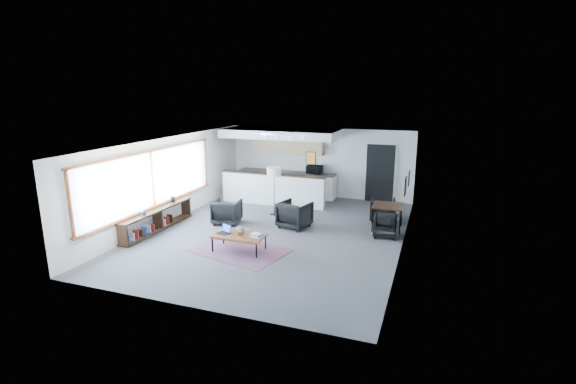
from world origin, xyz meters
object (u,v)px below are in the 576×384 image
(laptop, at_px, (225,231))
(microwave, at_px, (314,169))
(dining_table, at_px, (388,207))
(coffee_table, at_px, (239,236))
(floor_lamp, at_px, (274,174))
(ceramic_pot, at_px, (240,230))
(book_stack, at_px, (257,235))
(armchair_right, at_px, (295,213))
(dining_chair_near, at_px, (386,227))
(armchair_left, at_px, (227,210))
(dining_chair_far, at_px, (382,211))

(laptop, bearing_deg, microwave, 102.65)
(dining_table, bearing_deg, coffee_table, -137.80)
(floor_lamp, xyz_separation_m, microwave, (0.62, 2.52, -0.25))
(ceramic_pot, bearing_deg, book_stack, -1.87)
(floor_lamp, height_order, microwave, floor_lamp)
(armchair_right, distance_m, floor_lamp, 1.74)
(microwave, bearing_deg, armchair_right, -77.44)
(book_stack, height_order, microwave, microwave)
(dining_table, height_order, dining_chair_near, dining_table)
(ceramic_pot, bearing_deg, armchair_left, 126.33)
(armchair_right, bearing_deg, laptop, 76.80)
(microwave, bearing_deg, dining_chair_near, -42.72)
(dining_chair_near, distance_m, microwave, 4.71)
(armchair_left, bearing_deg, dining_chair_near, 176.65)
(ceramic_pot, bearing_deg, laptop, -173.80)
(floor_lamp, bearing_deg, coffee_table, -84.15)
(coffee_table, bearing_deg, dining_chair_far, 49.40)
(book_stack, bearing_deg, ceramic_pot, 178.13)
(armchair_right, bearing_deg, book_stack, 97.20)
(armchair_left, bearing_deg, dining_chair_far, -165.77)
(book_stack, distance_m, armchair_left, 2.64)
(dining_table, bearing_deg, dining_chair_far, 107.69)
(dining_table, height_order, dining_chair_far, dining_table)
(ceramic_pot, xyz_separation_m, dining_chair_near, (3.36, 2.27, -0.24))
(armchair_left, xyz_separation_m, armchair_right, (2.08, 0.33, 0.03))
(book_stack, height_order, armchair_left, armchair_left)
(coffee_table, relative_size, microwave, 2.36)
(dining_chair_near, bearing_deg, book_stack, -146.84)
(laptop, bearing_deg, armchair_left, 136.16)
(armchair_right, xyz_separation_m, dining_chair_far, (2.37, 1.51, -0.10))
(dining_chair_far, bearing_deg, laptop, 38.78)
(book_stack, xyz_separation_m, microwave, (-0.20, 5.75, 0.65))
(coffee_table, distance_m, dining_chair_near, 4.09)
(dining_chair_near, bearing_deg, armchair_left, 179.64)
(dining_chair_far, bearing_deg, ceramic_pot, 41.97)
(laptop, height_order, armchair_right, armchair_right)
(laptop, relative_size, dining_chair_near, 0.63)
(dining_chair_near, height_order, microwave, microwave)
(coffee_table, bearing_deg, microwave, 86.03)
(floor_lamp, bearing_deg, laptop, -91.05)
(ceramic_pot, bearing_deg, dining_table, 41.86)
(book_stack, height_order, dining_table, dining_table)
(armchair_left, height_order, dining_chair_far, armchair_left)
(laptop, distance_m, book_stack, 0.88)
(armchair_right, bearing_deg, ceramic_pot, 85.39)
(dining_table, bearing_deg, floor_lamp, 176.12)
(armchair_left, bearing_deg, armchair_right, -179.23)
(armchair_left, relative_size, floor_lamp, 0.51)
(book_stack, xyz_separation_m, dining_chair_far, (2.60, 3.72, -0.13))
(dining_chair_near, bearing_deg, dining_chair_far, 95.91)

